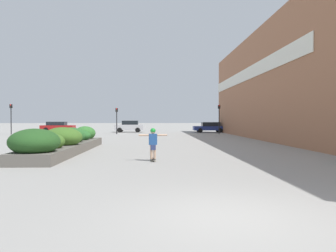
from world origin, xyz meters
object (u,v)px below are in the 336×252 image
at_px(car_rightmost, 129,126).
at_px(traffic_light_far_left, 11,114).
at_px(skateboard, 153,159).
at_px(skateboarder, 153,140).
at_px(car_center_left, 210,127).
at_px(car_center_right, 58,126).
at_px(traffic_light_left, 117,116).
at_px(car_leftmost, 298,127).
at_px(traffic_light_right, 219,114).

xyz_separation_m(car_rightmost, traffic_light_far_left, (-13.70, -6.22, 1.61)).
bearing_deg(skateboard, skateboarder, 86.06).
bearing_deg(car_center_left, car_rightmost, 83.50).
relative_size(skateboarder, car_center_left, 0.31).
height_order(car_center_right, car_rightmost, car_rightmost).
distance_m(skateboard, traffic_light_far_left, 31.11).
height_order(car_center_right, traffic_light_far_left, traffic_light_far_left).
relative_size(car_center_left, traffic_light_left, 1.38).
bearing_deg(car_rightmost, traffic_light_left, 170.39).
bearing_deg(car_center_right, skateboarder, 22.78).
relative_size(skateboard, car_center_right, 0.17).
distance_m(skateboard, car_rightmost, 32.15).
xyz_separation_m(car_leftmost, traffic_light_right, (-11.63, -3.77, 1.69)).
height_order(car_leftmost, traffic_light_left, traffic_light_left).
xyz_separation_m(skateboarder, traffic_light_far_left, (-17.35, 25.71, 1.55)).
bearing_deg(car_leftmost, traffic_light_left, -80.87).
distance_m(car_center_right, traffic_light_right, 23.60).
xyz_separation_m(skateboard, car_center_left, (7.51, 30.66, 0.67)).
distance_m(car_center_left, car_center_right, 21.99).
relative_size(car_leftmost, car_rightmost, 0.99).
xyz_separation_m(car_leftmost, traffic_light_far_left, (-36.88, -3.95, 1.72)).
distance_m(car_center_left, traffic_light_right, 5.09).
distance_m(car_rightmost, traffic_light_right, 13.13).
xyz_separation_m(car_rightmost, traffic_light_right, (11.55, -6.05, 1.59)).
relative_size(traffic_light_left, traffic_light_right, 0.89).
height_order(car_leftmost, traffic_light_far_left, traffic_light_far_left).
distance_m(traffic_light_left, traffic_light_far_left, 12.66).
height_order(car_leftmost, car_rightmost, car_rightmost).
xyz_separation_m(skateboard, traffic_light_left, (-4.69, 25.76, 2.12)).
bearing_deg(skateboard, traffic_light_right, 65.51).
distance_m(car_center_left, traffic_light_left, 13.23).
bearing_deg(traffic_light_right, traffic_light_far_left, -179.61).
relative_size(car_center_right, traffic_light_left, 1.47).
distance_m(skateboard, car_leftmost, 35.51).
distance_m(skateboarder, car_rightmost, 32.14).
bearing_deg(traffic_light_left, car_center_left, 21.87).
relative_size(skateboarder, traffic_light_right, 0.37).
bearing_deg(skateboard, traffic_light_left, 92.81).
bearing_deg(skateboarder, car_center_right, 105.27).
distance_m(skateboarder, traffic_light_far_left, 31.05).
distance_m(car_leftmost, car_center_right, 34.04).
relative_size(skateboard, car_rightmost, 0.20).
height_order(skateboard, traffic_light_left, traffic_light_left).
xyz_separation_m(skateboard, car_rightmost, (-3.65, 31.93, 0.78)).
bearing_deg(traffic_light_left, traffic_light_right, 0.53).
xyz_separation_m(car_leftmost, car_center_right, (-33.77, 4.25, 0.04)).
height_order(car_rightmost, traffic_light_far_left, traffic_light_far_left).
height_order(skateboarder, traffic_light_left, traffic_light_left).
height_order(car_leftmost, traffic_light_right, traffic_light_right).
relative_size(traffic_light_right, traffic_light_far_left, 0.99).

